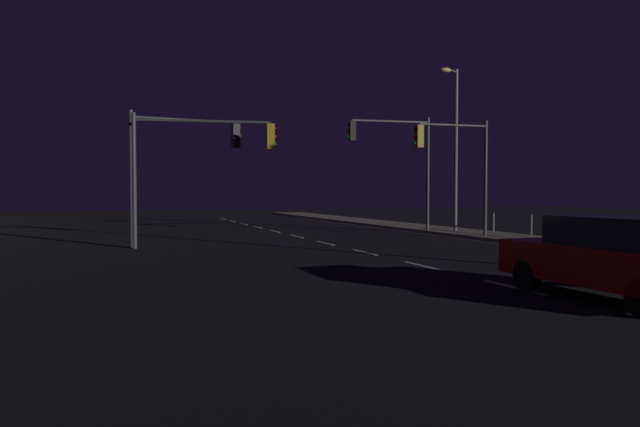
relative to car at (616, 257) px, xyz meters
The scene contains 10 objects.
ground_plane 10.49m from the car, 94.31° to the left, with size 112.00×112.00×0.00m, color black.
sidewalk_right 12.88m from the car, 54.23° to the left, with size 2.97×77.00×0.14m, color gray.
lane_markings_center 13.98m from the car, 93.23° to the left, with size 0.14×50.00×0.01m.
lane_edge_line 16.50m from the car, 69.46° to the left, with size 0.14×53.00×0.01m.
car is the anchor object (origin of this frame).
traffic_light_overhead_east 19.13m from the car, 76.36° to the left, with size 4.30×0.68×5.71m.
traffic_light_far_right 15.01m from the car, 112.89° to the left, with size 5.23×1.00×4.92m.
traffic_light_near_right 15.02m from the car, 69.69° to the left, with size 3.53×0.43×5.06m.
traffic_light_mid_right 16.19m from the car, 113.24° to the left, with size 4.31×0.76×5.07m.
street_lamp_median 18.96m from the car, 67.39° to the left, with size 1.40×0.96×8.02m.
Camera 1 is at (-7.99, -1.50, 1.99)m, focal length 33.35 mm.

